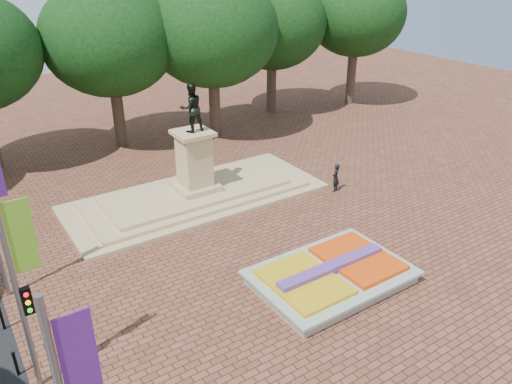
{
  "coord_description": "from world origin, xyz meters",
  "views": [
    {
      "loc": [
        -10.91,
        -14.36,
        12.34
      ],
      "look_at": [
        0.68,
        3.07,
        2.2
      ],
      "focal_mm": 35.0,
      "sensor_mm": 36.0,
      "label": 1
    }
  ],
  "objects": [
    {
      "name": "monument",
      "position": [
        0.0,
        8.0,
        0.88
      ],
      "size": [
        14.0,
        6.0,
        6.4
      ],
      "color": "tan",
      "rests_on": "ground"
    },
    {
      "name": "banner_poles",
      "position": [
        -10.08,
        -1.31,
        3.88
      ],
      "size": [
        0.88,
        11.17,
        7.0
      ],
      "color": "slate",
      "rests_on": "ground"
    },
    {
      "name": "tree_row_back",
      "position": [
        2.33,
        18.0,
        6.67
      ],
      "size": [
        44.8,
        8.8,
        10.43
      ],
      "color": "#3C2A20",
      "rests_on": "ground"
    },
    {
      "name": "flower_bed",
      "position": [
        1.03,
        -2.0,
        0.38
      ],
      "size": [
        6.3,
        4.3,
        0.91
      ],
      "color": "gray",
      "rests_on": "ground"
    },
    {
      "name": "ground",
      "position": [
        0.0,
        0.0,
        0.0
      ],
      "size": [
        90.0,
        90.0,
        0.0
      ],
      "primitive_type": "plane",
      "color": "brown",
      "rests_on": "ground"
    },
    {
      "name": "pedestrian",
      "position": [
        7.03,
        4.5,
        0.83
      ],
      "size": [
        0.72,
        0.65,
        1.65
      ],
      "primitive_type": "imported",
      "rotation": [
        0.0,
        0.0,
        3.69
      ],
      "color": "black",
      "rests_on": "ground"
    }
  ]
}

